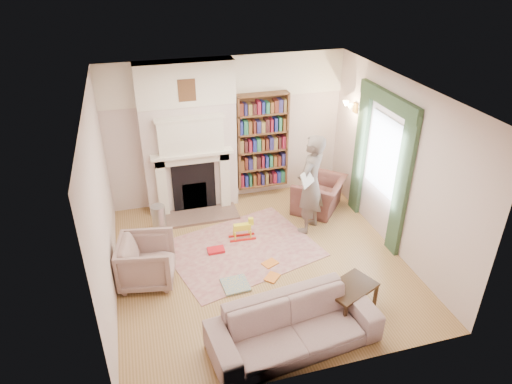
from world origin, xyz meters
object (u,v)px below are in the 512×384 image
object	(u,v)px
armchair_reading	(319,194)
sofa	(294,326)
paraffin_heater	(159,220)
man_reading	(311,184)
rocking_horse	(242,229)
bookcase	(262,141)
armchair_left	(147,261)
coffee_table	(349,299)

from	to	relation	value
armchair_reading	sofa	size ratio (longest dim) A/B	0.45
sofa	paraffin_heater	distance (m)	3.34
man_reading	rocking_horse	xyz separation A→B (m)	(-1.22, 0.01, -0.70)
bookcase	armchair_left	xyz separation A→B (m)	(-2.41, -2.11, -0.81)
bookcase	rocking_horse	world-z (taller)	bookcase
coffee_table	bookcase	bearing A→B (deg)	69.70
man_reading	armchair_reading	bearing A→B (deg)	-168.84
coffee_table	rocking_horse	bearing A→B (deg)	91.26
bookcase	sofa	size ratio (longest dim) A/B	0.86
man_reading	coffee_table	world-z (taller)	man_reading
armchair_reading	armchair_left	size ratio (longest dim) A/B	1.20
paraffin_heater	coffee_table	bearing A→B (deg)	-48.93
coffee_table	paraffin_heater	bearing A→B (deg)	107.27
armchair_reading	bookcase	bearing A→B (deg)	-92.68
armchair_reading	armchair_left	world-z (taller)	armchair_left
bookcase	paraffin_heater	bearing A→B (deg)	-158.07
bookcase	sofa	bearing A→B (deg)	-100.57
coffee_table	armchair_reading	bearing A→B (deg)	52.20
sofa	paraffin_heater	world-z (taller)	sofa
armchair_left	sofa	xyz separation A→B (m)	(1.69, -1.78, -0.05)
armchair_left	coffee_table	bearing A→B (deg)	-108.18
armchair_reading	armchair_left	distance (m)	3.54
armchair_left	man_reading	distance (m)	2.98
armchair_left	man_reading	world-z (taller)	man_reading
coffee_table	rocking_horse	size ratio (longest dim) A/B	1.53
armchair_left	sofa	distance (m)	2.45
bookcase	man_reading	distance (m)	1.53
armchair_reading	armchair_left	xyz separation A→B (m)	(-3.30, -1.28, 0.05)
armchair_reading	coffee_table	xyz separation A→B (m)	(-0.68, -2.71, -0.09)
paraffin_heater	rocking_horse	xyz separation A→B (m)	(1.35, -0.57, -0.07)
rocking_horse	armchair_reading	bearing A→B (deg)	22.65
bookcase	armchair_reading	size ratio (longest dim) A/B	1.91
armchair_reading	coffee_table	size ratio (longest dim) A/B	1.38
armchair_left	rocking_horse	bearing A→B (deg)	-56.93
armchair_reading	coffee_table	world-z (taller)	armchair_reading
man_reading	rocking_horse	size ratio (longest dim) A/B	3.95
man_reading	sofa	bearing A→B (deg)	22.60
armchair_left	man_reading	xyz separation A→B (m)	(2.85, 0.68, 0.54)
coffee_table	rocking_horse	distance (m)	2.34
armchair_left	rocking_horse	xyz separation A→B (m)	(1.64, 0.68, -0.16)
sofa	man_reading	size ratio (longest dim) A/B	1.19
coffee_table	rocking_horse	world-z (taller)	coffee_table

